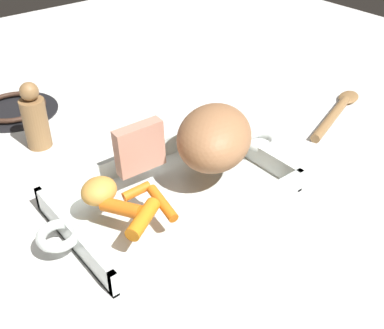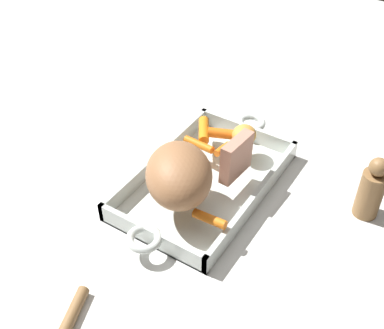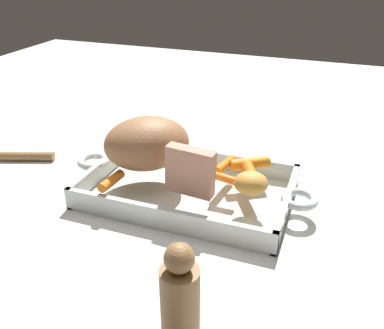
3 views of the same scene
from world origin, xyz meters
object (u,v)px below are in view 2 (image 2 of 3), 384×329
Objects in this scene: pork_roast at (179,175)px; baby_carrot_northeast at (223,134)px; roasting_dish at (205,182)px; baby_carrot_long at (204,130)px; baby_carrot_short at (199,144)px; potato_whole at (244,135)px; pepper_mill at (371,190)px; baby_carrot_southeast at (210,219)px; baby_carrot_center_left at (223,149)px; roast_slice_thin at (236,157)px.

pork_roast is 2.51× the size of baby_carrot_northeast.
roasting_dish is 0.12m from baby_carrot_long.
baby_carrot_short is 0.04m from baby_carrot_long.
pork_roast is at bearing 172.37° from potato_whole.
roasting_dish is 6.45× the size of baby_carrot_short.
baby_carrot_short is 0.34m from pepper_mill.
baby_carrot_southeast is 1.12× the size of potato_whole.
baby_carrot_center_left is at bearing 96.43° from pepper_mill.
roasting_dish is 0.14m from baby_carrot_southeast.
potato_whole is (0.01, -0.04, 0.01)m from baby_carrot_northeast.
roast_slice_thin is at bearing -122.29° from baby_carrot_long.
roast_slice_thin reaches higher than potato_whole.
roast_slice_thin is 0.14m from baby_carrot_long.
baby_carrot_long is (0.10, 0.06, 0.04)m from roasting_dish.
baby_carrot_center_left is at bearing -114.70° from baby_carrot_long.
baby_carrot_northeast is 0.06m from baby_carrot_short.
potato_whole is at bearing 86.18° from pepper_mill.
roast_slice_thin is at bearing -161.19° from potato_whole.
baby_carrot_short is 0.54× the size of pepper_mill.
baby_carrot_short is at bearing 105.06° from baby_carrot_center_left.
baby_carrot_center_left is (0.01, -0.05, -0.00)m from baby_carrot_short.
baby_carrot_long reaches higher than baby_carrot_southeast.
baby_carrot_northeast is (0.11, 0.02, 0.04)m from roasting_dish.
baby_carrot_northeast is at bearing 12.02° from roasting_dish.
pork_roast is at bearing 177.20° from baby_carrot_center_left.
baby_carrot_short is at bearing 132.67° from potato_whole.
roast_slice_thin is 1.44× the size of potato_whole.
baby_carrot_southeast is at bearing -146.19° from baby_carrot_long.
baby_carrot_long is 1.29× the size of potato_whole.
baby_carrot_southeast reaches higher than roasting_dish.
pepper_mill reaches higher than baby_carrot_northeast.
pork_roast is 0.34m from pepper_mill.
baby_carrot_center_left is 0.78× the size of potato_whole.
baby_carrot_center_left is (0.15, -0.01, -0.04)m from pork_roast.
roasting_dish is 0.12m from baby_carrot_northeast.
baby_carrot_short is (-0.05, 0.02, -0.00)m from baby_carrot_northeast.
potato_whole reaches higher than roasting_dish.
roasting_dish is 0.08m from baby_carrot_short.
potato_whole is at bearing -7.63° from pork_roast.
baby_carrot_northeast reaches higher than baby_carrot_center_left.
baby_carrot_long is at bearing 105.89° from baby_carrot_northeast.
potato_whole is at bearing -75.99° from baby_carrot_long.
roasting_dish is 7.24× the size of baby_carrot_southeast.
baby_carrot_long is (0.18, 0.06, -0.04)m from pork_roast.
baby_carrot_center_left is at bearing -2.80° from pork_roast.
pepper_mill is at bearing -58.48° from pork_roast.
baby_carrot_long reaches higher than baby_carrot_center_left.
baby_carrot_long is at bearing 17.72° from pork_roast.
baby_carrot_northeast reaches higher than roasting_dish.
roasting_dish is 6.31× the size of baby_carrot_long.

